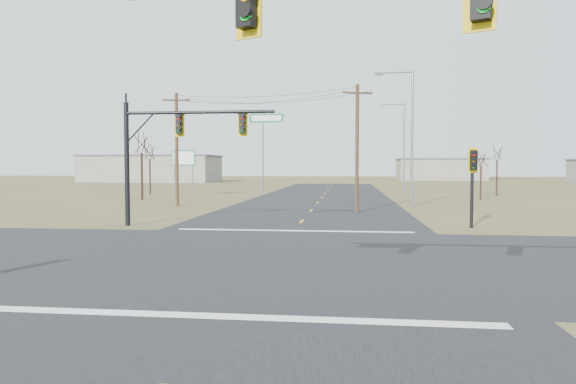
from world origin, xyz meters
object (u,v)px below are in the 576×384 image
(utility_pole_far, at_px, (177,147))
(bare_tree_b, at_px, (150,151))
(pedestal_signal_ne, at_px, (473,169))
(highway_sign, at_px, (183,163))
(bare_tree_d, at_px, (497,153))
(bare_tree_a, at_px, (141,142))
(utility_pole_near, at_px, (357,146))
(streetlight_a, at_px, (409,130))
(mast_arm_near, at_px, (505,38))
(streetlight_b, at_px, (402,142))
(streetlight_c, at_px, (265,150))
(bare_tree_c, at_px, (481,158))
(mast_arm_far, at_px, (180,136))

(utility_pole_far, distance_m, bare_tree_b, 20.10)
(pedestal_signal_ne, height_order, highway_sign, highway_sign)
(pedestal_signal_ne, height_order, bare_tree_d, bare_tree_d)
(bare_tree_a, distance_m, bare_tree_b, 10.60)
(pedestal_signal_ne, bearing_deg, bare_tree_a, 125.41)
(utility_pole_near, bearing_deg, streetlight_a, 53.38)
(mast_arm_near, distance_m, streetlight_b, 55.55)
(utility_pole_far, distance_m, streetlight_a, 19.08)
(streetlight_b, bearing_deg, bare_tree_d, -23.01)
(streetlight_c, distance_m, bare_tree_c, 23.00)
(utility_pole_far, relative_size, highway_sign, 1.83)
(bare_tree_d, bearing_deg, streetlight_a, -123.32)
(streetlight_c, bearing_deg, bare_tree_d, 26.78)
(utility_pole_far, height_order, bare_tree_d, utility_pole_far)
(pedestal_signal_ne, relative_size, bare_tree_d, 0.71)
(mast_arm_far, xyz_separation_m, bare_tree_d, (25.91, 33.48, -0.06))
(pedestal_signal_ne, bearing_deg, mast_arm_near, -118.63)
(mast_arm_near, distance_m, streetlight_c, 49.87)
(bare_tree_a, xyz_separation_m, bare_tree_b, (-3.19, 10.10, -0.55))
(pedestal_signal_ne, height_order, utility_pole_near, utility_pole_near)
(utility_pole_far, xyz_separation_m, bare_tree_a, (-6.24, 7.66, 0.84))
(utility_pole_far, relative_size, bare_tree_d, 1.55)
(mast_arm_near, relative_size, streetlight_b, 0.97)
(highway_sign, bearing_deg, bare_tree_c, -1.97)
(bare_tree_c, bearing_deg, bare_tree_b, 170.04)
(streetlight_a, distance_m, bare_tree_a, 26.07)
(bare_tree_b, bearing_deg, streetlight_b, 10.19)
(utility_pole_near, bearing_deg, mast_arm_far, -135.37)
(streetlight_b, xyz_separation_m, streetlight_c, (-15.97, -6.99, -1.04))
(utility_pole_far, bearing_deg, streetlight_a, 3.42)
(highway_sign, bearing_deg, pedestal_signal_ne, -44.90)
(utility_pole_far, distance_m, highway_sign, 14.51)
(pedestal_signal_ne, distance_m, streetlight_c, 33.50)
(streetlight_a, xyz_separation_m, bare_tree_a, (-25.24, 6.52, -0.50))
(pedestal_signal_ne, distance_m, streetlight_a, 14.76)
(mast_arm_near, distance_m, utility_pole_near, 27.74)
(mast_arm_near, xyz_separation_m, bare_tree_c, (10.49, 43.55, -1.26))
(mast_arm_far, bearing_deg, mast_arm_near, -57.31)
(utility_pole_near, distance_m, streetlight_b, 28.42)
(pedestal_signal_ne, bearing_deg, bare_tree_b, 117.39)
(pedestal_signal_ne, xyz_separation_m, streetlight_a, (-1.70, 14.34, 3.06))
(mast_arm_far, relative_size, streetlight_a, 0.80)
(pedestal_signal_ne, height_order, bare_tree_b, bare_tree_b)
(mast_arm_near, xyz_separation_m, utility_pole_near, (-1.96, 27.66, -0.69))
(utility_pole_far, relative_size, streetlight_b, 0.84)
(bare_tree_d, bearing_deg, bare_tree_a, -162.60)
(bare_tree_c, bearing_deg, streetlight_c, 167.78)
(mast_arm_near, height_order, mast_arm_far, mast_arm_near)
(mast_arm_near, height_order, bare_tree_c, mast_arm_near)
(streetlight_c, distance_m, bare_tree_a, 13.92)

